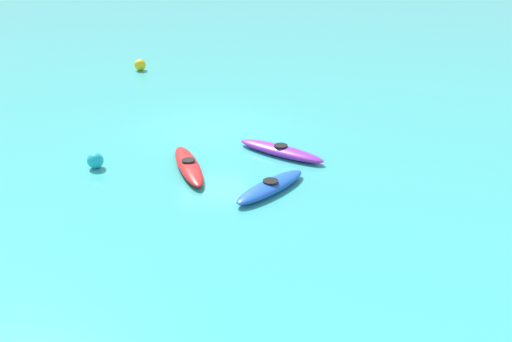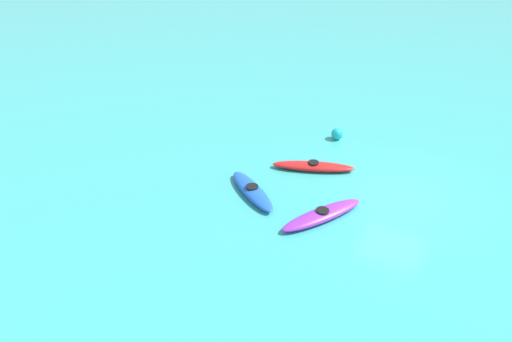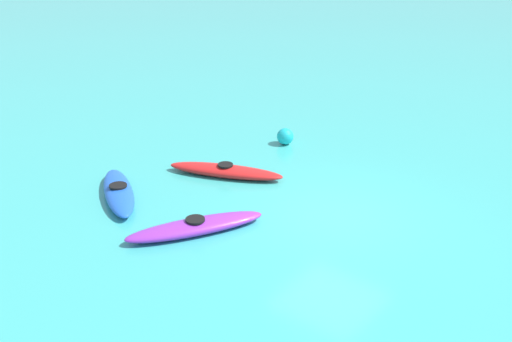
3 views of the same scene
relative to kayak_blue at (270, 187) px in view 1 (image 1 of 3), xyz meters
name	(u,v)px [view 1 (image 1 of 3)]	position (x,y,z in m)	size (l,w,h in m)	color
ground_plane	(212,131)	(-4.91, -2.70, -0.16)	(600.00, 600.00, 0.00)	#38ADA8
kayak_blue	(270,187)	(0.00, 0.00, 0.00)	(2.90, 2.25, 0.37)	blue
kayak_purple	(281,151)	(-2.86, 0.07, 0.00)	(2.21, 3.28, 0.37)	purple
kayak_red	(189,166)	(-1.24, -2.79, 0.00)	(3.30, 1.94, 0.37)	red
buoy_cyan	(95,160)	(-1.05, -5.85, 0.10)	(0.53, 0.53, 0.53)	#19B7C6
buoy_yellow	(140,65)	(-13.05, -7.94, 0.12)	(0.58, 0.58, 0.58)	yellow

